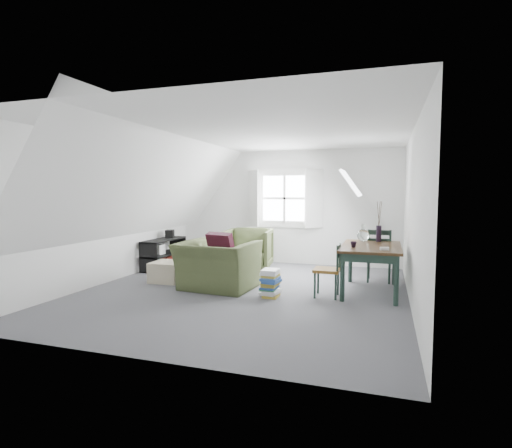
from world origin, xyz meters
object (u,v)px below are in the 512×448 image
(armchair_near, at_px, (218,289))
(ottoman, at_px, (168,272))
(dining_table, at_px, (371,252))
(media_shelf, at_px, (163,255))
(armchair_far, at_px, (248,270))
(dining_chair_far, at_px, (379,254))
(dining_chair_near, at_px, (329,269))
(magazine_stack, at_px, (270,283))

(armchair_near, distance_m, ottoman, 1.09)
(dining_table, height_order, media_shelf, dining_table)
(armchair_far, distance_m, media_shelf, 1.82)
(armchair_far, distance_m, dining_chair_far, 2.60)
(armchair_near, bearing_deg, dining_chair_near, -173.70)
(dining_table, bearing_deg, magazine_stack, -151.80)
(ottoman, xyz_separation_m, media_shelf, (-0.73, 1.05, 0.10))
(ottoman, bearing_deg, dining_table, 5.20)
(dining_table, relative_size, dining_chair_near, 1.85)
(dining_chair_far, bearing_deg, media_shelf, 18.26)
(ottoman, distance_m, dining_chair_near, 2.88)
(dining_table, bearing_deg, dining_chair_far, 83.08)
(dining_table, bearing_deg, media_shelf, 170.78)
(armchair_near, xyz_separation_m, armchair_far, (-0.03, 1.64, 0.00))
(dining_table, distance_m, magazine_stack, 1.67)
(media_shelf, height_order, magazine_stack, media_shelf)
(dining_chair_near, bearing_deg, magazine_stack, -69.32)
(magazine_stack, bearing_deg, dining_table, 27.44)
(ottoman, distance_m, media_shelf, 1.29)
(armchair_near, height_order, dining_chair_near, dining_chair_near)
(ottoman, bearing_deg, dining_chair_far, 17.83)
(armchair_near, height_order, media_shelf, media_shelf)
(armchair_near, relative_size, ottoman, 2.25)
(media_shelf, relative_size, magazine_stack, 2.88)
(magazine_stack, bearing_deg, ottoman, 167.99)
(magazine_stack, bearing_deg, armchair_near, 167.79)
(armchair_near, relative_size, armchair_far, 1.28)
(ottoman, distance_m, magazine_stack, 2.07)
(armchair_far, distance_m, dining_table, 2.75)
(dining_chair_near, xyz_separation_m, magazine_stack, (-0.84, -0.27, -0.21))
(armchair_near, relative_size, dining_table, 0.80)
(dining_table, relative_size, media_shelf, 1.25)
(armchair_far, height_order, dining_chair_near, dining_chair_near)
(armchair_near, bearing_deg, ottoman, -7.36)
(ottoman, bearing_deg, armchair_near, -11.82)
(magazine_stack, bearing_deg, armchair_far, 118.31)
(dining_table, xyz_separation_m, dining_chair_near, (-0.59, -0.48, -0.23))
(armchair_far, distance_m, dining_chair_near, 2.46)
(armchair_near, bearing_deg, dining_chair_far, -146.95)
(armchair_near, relative_size, media_shelf, 1.00)
(dining_chair_near, bearing_deg, armchair_far, -127.52)
(ottoman, relative_size, dining_chair_near, 0.65)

